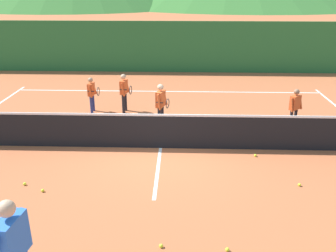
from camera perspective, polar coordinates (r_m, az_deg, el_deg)
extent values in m
plane|color=#BC6038|center=(9.87, -1.17, -3.45)|extent=(120.00, 120.00, 0.00)
cube|color=white|center=(14.94, -0.05, 5.44)|extent=(12.29, 0.08, 0.01)
cube|color=white|center=(9.87, -1.17, -3.43)|extent=(0.08, 5.07, 0.01)
cube|color=black|center=(9.68, -1.19, -0.98)|extent=(12.47, 0.02, 0.92)
cube|color=white|center=(9.50, -1.21, 1.71)|extent=(12.47, 0.03, 0.06)
cube|color=blue|center=(5.32, -23.23, -15.74)|extent=(0.29, 0.52, 0.58)
sphere|color=#DBAD84|center=(5.08, -23.98, -11.75)|extent=(0.23, 0.23, 0.23)
cylinder|color=blue|center=(5.55, -22.01, -14.34)|extent=(0.18, 0.11, 0.57)
torus|color=#262628|center=(5.71, -24.23, -14.25)|extent=(0.06, 0.29, 0.29)
cylinder|color=black|center=(5.58, -22.05, -14.72)|extent=(0.22, 0.06, 0.03)
cylinder|color=navy|center=(12.85, -11.62, 3.63)|extent=(0.09, 0.09, 0.60)
cylinder|color=navy|center=(12.64, -11.91, 3.30)|extent=(0.09, 0.09, 0.60)
cube|color=#E55926|center=(12.60, -11.94, 5.66)|extent=(0.19, 0.37, 0.42)
sphere|color=tan|center=(12.52, -12.05, 7.06)|extent=(0.17, 0.17, 0.17)
cylinder|color=#E55926|center=(12.78, -11.45, 5.81)|extent=(0.17, 0.07, 0.41)
cylinder|color=#E55926|center=(12.41, -12.06, 5.27)|extent=(0.13, 0.07, 0.41)
torus|color=#262628|center=(12.33, -10.86, 5.32)|extent=(0.04, 0.29, 0.29)
cylinder|color=black|center=(12.40, -11.96, 5.33)|extent=(0.22, 0.04, 0.03)
cylinder|color=black|center=(12.69, -6.67, 3.84)|extent=(0.10, 0.10, 0.65)
cylinder|color=black|center=(12.46, -6.99, 3.48)|extent=(0.10, 0.10, 0.65)
cube|color=#E55926|center=(12.41, -6.94, 6.10)|extent=(0.23, 0.41, 0.46)
sphere|color=#DBAD84|center=(12.33, -7.02, 7.66)|extent=(0.18, 0.18, 0.18)
cylinder|color=#E55926|center=(12.61, -6.40, 6.25)|extent=(0.19, 0.09, 0.45)
cylinder|color=#E55926|center=(12.21, -7.09, 5.67)|extent=(0.14, 0.09, 0.45)
torus|color=#262628|center=(12.13, -5.88, 5.62)|extent=(0.06, 0.29, 0.29)
cylinder|color=black|center=(12.20, -6.99, 5.66)|extent=(0.22, 0.06, 0.03)
cylinder|color=black|center=(11.23, -0.93, 1.65)|extent=(0.10, 0.10, 0.68)
cylinder|color=black|center=(11.00, -1.38, 1.20)|extent=(0.10, 0.10, 0.68)
cube|color=#E55926|center=(10.93, -1.17, 4.27)|extent=(0.30, 0.44, 0.48)
sphere|color=#DBAD84|center=(10.83, -1.19, 6.09)|extent=(0.19, 0.19, 0.19)
cylinder|color=#E55926|center=(11.13, -0.49, 4.44)|extent=(0.20, 0.12, 0.47)
cylinder|color=#E55926|center=(10.72, -1.42, 3.73)|extent=(0.16, 0.11, 0.47)
torus|color=#262628|center=(10.64, -0.07, 3.55)|extent=(0.10, 0.29, 0.29)
cylinder|color=black|center=(10.71, -1.31, 3.68)|extent=(0.22, 0.09, 0.03)
cylinder|color=black|center=(11.79, 19.27, 1.21)|extent=(0.09, 0.09, 0.61)
cylinder|color=black|center=(11.60, 18.67, 0.95)|extent=(0.09, 0.09, 0.61)
cube|color=#E55926|center=(11.53, 19.29, 3.50)|extent=(0.38, 0.37, 0.43)
sphere|color=#996B4C|center=(11.44, 19.49, 5.05)|extent=(0.17, 0.17, 0.17)
cylinder|color=#E55926|center=(11.69, 20.02, 3.51)|extent=(0.16, 0.17, 0.42)
cylinder|color=#E55926|center=(11.35, 18.85, 3.12)|extent=(0.13, 0.14, 0.42)
sphere|color=yellow|center=(8.35, -19.02, -9.51)|extent=(0.07, 0.07, 0.07)
sphere|color=yellow|center=(6.49, -1.09, -18.24)|extent=(0.07, 0.07, 0.07)
sphere|color=yellow|center=(6.49, 9.27, -18.54)|extent=(0.07, 0.07, 0.07)
sphere|color=yellow|center=(8.61, 19.88, -8.64)|extent=(0.07, 0.07, 0.07)
sphere|color=yellow|center=(8.74, -21.53, -8.41)|extent=(0.07, 0.07, 0.07)
sphere|color=yellow|center=(9.65, 13.52, -4.49)|extent=(0.07, 0.07, 0.07)
cube|color=#286B33|center=(18.02, 0.35, 12.25)|extent=(27.05, 0.08, 2.44)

